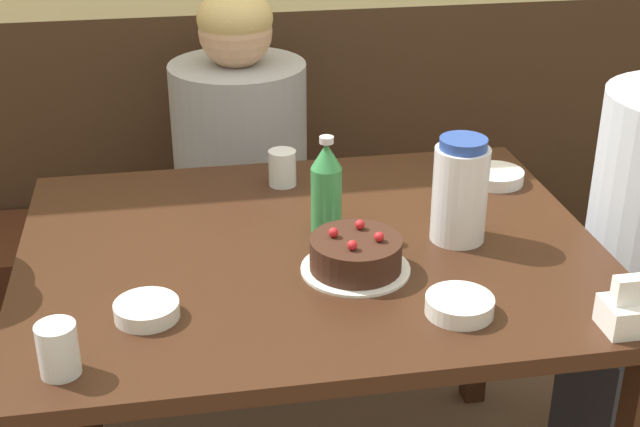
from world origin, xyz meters
TOP-DOWN VIEW (x-y plane):
  - bench_seat at (0.00, 0.83)m, footprint 1.87×0.38m
  - dining_table at (0.00, 0.00)m, footprint 1.21×0.94m
  - birthday_cake at (0.07, -0.12)m, footprint 0.22×0.22m
  - water_pitcher at (0.31, -0.02)m, footprint 0.12×0.12m
  - soju_bottle at (0.05, 0.07)m, footprint 0.07×0.07m
  - napkin_holder at (0.51, -0.41)m, footprint 0.11×0.08m
  - bowl_soup_white at (0.50, 0.25)m, footprint 0.13×0.13m
  - bowl_rice_small at (-0.34, -0.22)m, footprint 0.12×0.12m
  - bowl_side_dish at (0.22, -0.31)m, footprint 0.13×0.13m
  - glass_water_tall at (-0.01, 0.33)m, footprint 0.07×0.07m
  - glass_tumbler_short at (-0.48, -0.37)m, footprint 0.07×0.07m
  - person_pale_blue_shirt at (-0.08, 0.73)m, footprint 0.38×0.38m

SIDE VIEW (x-z plane):
  - bench_seat at x=0.00m, z-range 0.00..0.45m
  - person_pale_blue_shirt at x=-0.08m, z-range 0.00..1.16m
  - dining_table at x=0.00m, z-range 0.29..1.07m
  - bowl_soup_white at x=0.50m, z-range 0.78..0.81m
  - bowl_rice_small at x=-0.34m, z-range 0.78..0.81m
  - bowl_side_dish at x=0.22m, z-range 0.78..0.81m
  - birthday_cake at x=0.07m, z-range 0.77..0.86m
  - napkin_holder at x=0.51m, z-range 0.76..0.87m
  - glass_water_tall at x=-0.01m, z-range 0.78..0.87m
  - glass_tumbler_short at x=-0.48m, z-range 0.78..0.87m
  - soju_bottle at x=0.05m, z-range 0.77..0.99m
  - water_pitcher at x=0.31m, z-range 0.78..1.00m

